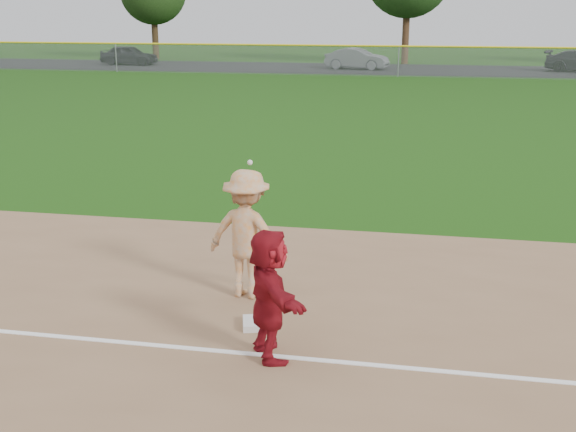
% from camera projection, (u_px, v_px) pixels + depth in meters
% --- Properties ---
extents(ground, '(160.00, 160.00, 0.00)m').
position_uv_depth(ground, '(268.00, 331.00, 10.42)').
color(ground, '#1A460D').
rests_on(ground, ground).
extents(foul_line, '(60.00, 0.10, 0.01)m').
position_uv_depth(foul_line, '(255.00, 354.00, 9.66)').
color(foul_line, white).
rests_on(foul_line, infield_dirt).
extents(parking_asphalt, '(120.00, 10.00, 0.01)m').
position_uv_depth(parking_asphalt, '(402.00, 69.00, 53.78)').
color(parking_asphalt, black).
rests_on(parking_asphalt, ground).
extents(first_base, '(0.53, 0.53, 0.10)m').
position_uv_depth(first_base, '(258.00, 323.00, 10.50)').
color(first_base, silver).
rests_on(first_base, infield_dirt).
extents(base_runner, '(1.24, 1.70, 1.78)m').
position_uv_depth(base_runner, '(269.00, 294.00, 9.37)').
color(base_runner, maroon).
rests_on(base_runner, infield_dirt).
extents(car_left, '(4.60, 1.98, 1.55)m').
position_uv_depth(car_left, '(129.00, 55.00, 57.71)').
color(car_left, black).
rests_on(car_left, parking_asphalt).
extents(car_mid, '(4.87, 2.45, 1.53)m').
position_uv_depth(car_mid, '(357.00, 59.00, 53.69)').
color(car_mid, slate).
rests_on(car_mid, parking_asphalt).
extents(first_base_play, '(1.45, 1.05, 2.34)m').
position_uv_depth(first_base_play, '(247.00, 234.00, 11.37)').
color(first_base_play, '#ADACAF').
rests_on(first_base_play, infield_dirt).
extents(outfield_fence, '(110.00, 0.12, 110.00)m').
position_uv_depth(outfield_fence, '(399.00, 47.00, 47.58)').
color(outfield_fence, '#999EA0').
rests_on(outfield_fence, ground).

